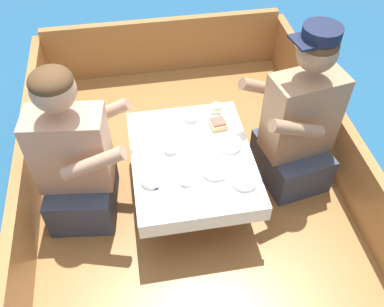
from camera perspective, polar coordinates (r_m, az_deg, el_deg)
name	(u,v)px	position (r m, az deg, el deg)	size (l,w,h in m)	color
ground_plane	(193,230)	(2.89, 0.20, -10.12)	(60.00, 60.00, 0.00)	navy
boat_deck	(194,217)	(2.77, 0.20, -8.44)	(1.97, 2.90, 0.30)	brown
gunwale_port	(25,205)	(2.57, -21.35, -6.38)	(0.06, 2.90, 0.40)	#936033
gunwale_starboard	(348,162)	(2.77, 20.06, -1.07)	(0.06, 2.90, 0.40)	#936033
bow_coaming	(163,45)	(3.54, -3.84, 14.18)	(1.85, 0.06, 0.46)	#936033
cockpit_table	(192,160)	(2.43, 0.00, -0.87)	(0.68, 0.85, 0.36)	#B2B2B7
person_port	(75,160)	(2.40, -15.37, -0.85)	(0.56, 0.49, 1.00)	#333847
person_starboard	(299,125)	(2.56, 14.03, 3.76)	(0.57, 0.52, 1.07)	#333847
plate_sandwich	(218,127)	(2.57, 3.49, 3.54)	(0.20, 0.20, 0.01)	silver
plate_bread	(160,127)	(2.57, -4.25, 3.50)	(0.19, 0.19, 0.01)	silver
sandwich	(218,124)	(2.55, 3.51, 3.99)	(0.10, 0.10, 0.05)	tan
bowl_port_near	(215,169)	(2.32, 3.15, -2.05)	(0.14, 0.14, 0.04)	silver
bowl_starboard_near	(245,180)	(2.28, 7.02, -3.49)	(0.13, 0.13, 0.04)	silver
bowl_center_far	(231,144)	(2.45, 5.19, 1.29)	(0.12, 0.12, 0.04)	silver
bowl_port_far	(152,179)	(2.28, -5.39, -3.34)	(0.12, 0.12, 0.04)	silver
coffee_cup_port	(186,179)	(2.26, -0.79, -3.41)	(0.09, 0.06, 0.05)	silver
coffee_cup_starboard	(171,145)	(2.42, -2.82, 1.08)	(0.10, 0.08, 0.07)	silver
coffee_cup_center	(191,114)	(2.61, -0.11, 5.26)	(0.11, 0.08, 0.07)	silver
tin_can	(216,108)	(2.67, 3.28, 6.01)	(0.07, 0.07, 0.05)	silver
utensil_fork_port	(156,195)	(2.23, -4.87, -5.60)	(0.05, 0.17, 0.00)	silver
utensil_knife_port	(199,159)	(2.39, 0.92, -0.73)	(0.04, 0.17, 0.00)	silver
utensil_spoon_center	(207,195)	(2.22, 1.97, -5.55)	(0.07, 0.17, 0.01)	silver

